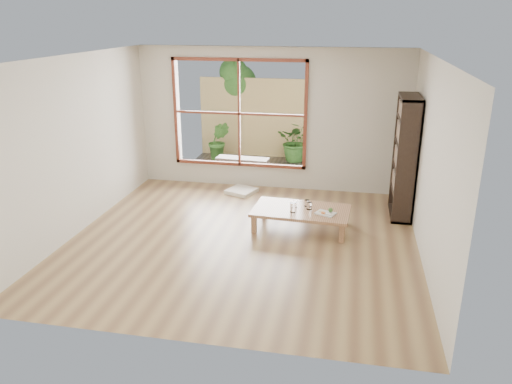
% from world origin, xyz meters
% --- Properties ---
extents(ground, '(5.00, 5.00, 0.00)m').
position_xyz_m(ground, '(0.00, 0.00, 0.00)').
color(ground, '#A58552').
rests_on(ground, ground).
extents(low_table, '(1.51, 0.91, 0.32)m').
position_xyz_m(low_table, '(0.79, 0.56, 0.28)').
color(low_table, '#B47C57').
rests_on(low_table, ground).
extents(floor_cushion, '(0.61, 0.61, 0.07)m').
position_xyz_m(floor_cushion, '(-0.48, 2.00, 0.03)').
color(floor_cushion, white).
rests_on(floor_cushion, ground).
extents(bookshelf, '(0.31, 0.88, 1.96)m').
position_xyz_m(bookshelf, '(2.32, 1.46, 0.98)').
color(bookshelf, black).
rests_on(bookshelf, ground).
extents(glass_tall, '(0.08, 0.08, 0.15)m').
position_xyz_m(glass_tall, '(0.68, 0.42, 0.40)').
color(glass_tall, silver).
rests_on(glass_tall, low_table).
extents(glass_mid, '(0.08, 0.08, 0.11)m').
position_xyz_m(glass_mid, '(0.91, 0.59, 0.38)').
color(glass_mid, silver).
rests_on(glass_mid, low_table).
extents(glass_short, '(0.08, 0.08, 0.10)m').
position_xyz_m(glass_short, '(0.86, 0.71, 0.37)').
color(glass_short, silver).
rests_on(glass_short, low_table).
extents(glass_small, '(0.06, 0.06, 0.08)m').
position_xyz_m(glass_small, '(0.69, 0.63, 0.36)').
color(glass_small, silver).
rests_on(glass_small, low_table).
extents(food_tray, '(0.34, 0.30, 0.09)m').
position_xyz_m(food_tray, '(1.18, 0.45, 0.34)').
color(food_tray, white).
rests_on(food_tray, low_table).
extents(deck, '(2.80, 2.00, 0.05)m').
position_xyz_m(deck, '(-0.60, 3.56, 0.00)').
color(deck, '#352F26').
rests_on(deck, ground).
extents(garden_bench, '(1.09, 0.37, 0.34)m').
position_xyz_m(garden_bench, '(-0.69, 3.08, 0.31)').
color(garden_bench, black).
rests_on(garden_bench, deck).
extents(bamboo_fence, '(2.80, 0.06, 1.80)m').
position_xyz_m(bamboo_fence, '(-0.60, 4.56, 0.90)').
color(bamboo_fence, tan).
rests_on(bamboo_fence, ground).
extents(shrub_right, '(0.82, 0.71, 0.90)m').
position_xyz_m(shrub_right, '(0.27, 4.28, 0.48)').
color(shrub_right, '#396926').
rests_on(shrub_right, deck).
extents(shrub_left, '(0.53, 0.45, 0.87)m').
position_xyz_m(shrub_left, '(-1.45, 4.03, 0.46)').
color(shrub_left, '#396926').
rests_on(shrub_left, deck).
extents(garden_tree, '(1.04, 0.85, 2.22)m').
position_xyz_m(garden_tree, '(-1.28, 4.86, 1.63)').
color(garden_tree, '#4C3D2D').
rests_on(garden_tree, ground).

